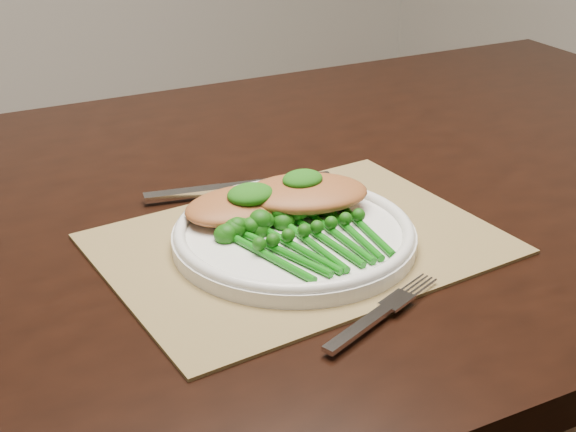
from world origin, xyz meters
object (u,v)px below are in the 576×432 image
broccolini_bundle (320,243)px  dinner_plate (294,234)px  chicken_fillet_left (240,205)px  placemat (300,244)px  dining_table (279,429)px

broccolini_bundle → dinner_plate: bearing=96.2°
dinner_plate → chicken_fillet_left: (-0.03, 0.06, 0.02)m
placemat → broccolini_bundle: bearing=-93.5°
chicken_fillet_left → broccolini_bundle: (0.03, -0.11, -0.01)m
placemat → chicken_fillet_left: 0.08m
dining_table → broccolini_bundle: size_ratio=10.71×
dining_table → dinner_plate: dinner_plate is taller
placemat → dinner_plate: (-0.01, 0.00, 0.01)m
dinner_plate → placemat: bearing=-0.9°
placemat → broccolini_bundle: size_ratio=2.55×
dinner_plate → chicken_fillet_left: 0.07m
dining_table → broccolini_bundle: (-0.06, -0.17, 0.40)m
dining_table → broccolini_bundle: 0.44m
dinner_plate → broccolini_bundle: bearing=-84.9°
chicken_fillet_left → broccolini_bundle: bearing=-70.3°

